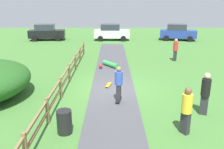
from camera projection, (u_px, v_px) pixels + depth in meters
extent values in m
plane|color=#427533|center=(112.00, 89.00, 13.45)|extent=(60.00, 60.00, 0.00)
cube|color=#47474C|center=(112.00, 89.00, 13.45)|extent=(2.40, 28.00, 0.02)
cube|color=olive|center=(25.00, 149.00, 7.15)|extent=(0.12, 0.12, 1.10)
cube|color=olive|center=(47.00, 111.00, 9.60)|extent=(0.12, 0.12, 1.10)
cube|color=olive|center=(60.00, 88.00, 12.06)|extent=(0.12, 0.12, 1.10)
cube|color=olive|center=(69.00, 73.00, 14.51)|extent=(0.12, 0.12, 1.10)
cube|color=olive|center=(75.00, 62.00, 16.97)|extent=(0.12, 0.12, 1.10)
cube|color=olive|center=(80.00, 54.00, 19.42)|extent=(0.12, 0.12, 1.10)
cube|color=olive|center=(83.00, 48.00, 21.88)|extent=(0.12, 0.12, 1.10)
cube|color=olive|center=(65.00, 81.00, 13.30)|extent=(0.08, 18.00, 0.09)
cube|color=olive|center=(65.00, 73.00, 13.16)|extent=(0.08, 18.00, 0.09)
cylinder|color=black|center=(64.00, 122.00, 8.94)|extent=(0.56, 0.56, 0.90)
cube|color=black|center=(118.00, 100.00, 11.82)|extent=(0.35, 0.82, 0.02)
cylinder|color=silver|center=(118.00, 98.00, 12.11)|extent=(0.04, 0.06, 0.06)
cylinder|color=silver|center=(121.00, 98.00, 12.08)|extent=(0.04, 0.06, 0.06)
cylinder|color=silver|center=(116.00, 103.00, 11.58)|extent=(0.04, 0.06, 0.06)
cylinder|color=silver|center=(119.00, 103.00, 11.55)|extent=(0.04, 0.06, 0.06)
cube|color=#2D2D33|center=(118.00, 92.00, 11.70)|extent=(0.26, 0.35, 0.78)
cylinder|color=blue|center=(118.00, 78.00, 11.49)|extent=(0.44, 0.44, 0.65)
sphere|color=#9E704C|center=(118.00, 69.00, 11.36)|extent=(0.23, 0.23, 0.23)
cylinder|color=green|center=(110.00, 64.00, 17.80)|extent=(1.23, 1.44, 0.36)
sphere|color=red|center=(100.00, 66.00, 17.28)|extent=(0.26, 0.26, 0.26)
cube|color=#BF8C19|center=(108.00, 85.00, 13.88)|extent=(0.39, 0.82, 0.02)
cylinder|color=silver|center=(108.00, 84.00, 14.17)|extent=(0.04, 0.07, 0.06)
cylinder|color=silver|center=(111.00, 84.00, 14.13)|extent=(0.04, 0.07, 0.06)
cylinder|color=silver|center=(106.00, 87.00, 13.65)|extent=(0.04, 0.07, 0.06)
cylinder|color=silver|center=(108.00, 87.00, 13.61)|extent=(0.04, 0.07, 0.06)
cube|color=#2D2D33|center=(203.00, 105.00, 10.42)|extent=(0.37, 0.30, 0.88)
cylinder|color=black|center=(206.00, 87.00, 10.18)|extent=(0.49, 0.49, 0.73)
sphere|color=beige|center=(207.00, 76.00, 10.03)|extent=(0.26, 0.26, 0.26)
cube|color=#2D2D33|center=(185.00, 123.00, 8.93)|extent=(0.34, 0.38, 0.85)
cylinder|color=yellow|center=(187.00, 103.00, 8.70)|extent=(0.53, 0.53, 0.71)
sphere|color=brown|center=(188.00, 91.00, 8.55)|extent=(0.26, 0.26, 0.26)
cube|color=#2D2D33|center=(175.00, 56.00, 19.53)|extent=(0.33, 0.38, 0.84)
cylinder|color=red|center=(175.00, 46.00, 19.30)|extent=(0.52, 0.52, 0.70)
sphere|color=tan|center=(176.00, 40.00, 19.16)|extent=(0.25, 0.25, 0.25)
cube|color=#283D99|center=(178.00, 34.00, 29.24)|extent=(4.46, 2.55, 0.90)
cube|color=#2D333D|center=(176.00, 27.00, 29.04)|extent=(2.48, 1.99, 0.70)
cylinder|color=black|center=(188.00, 37.00, 29.92)|extent=(0.68, 0.37, 0.64)
cylinder|color=black|center=(190.00, 39.00, 28.28)|extent=(0.68, 0.37, 0.64)
cylinder|color=black|center=(166.00, 36.00, 30.46)|extent=(0.68, 0.37, 0.64)
cylinder|color=black|center=(166.00, 38.00, 28.82)|extent=(0.68, 0.37, 0.64)
cube|color=silver|center=(112.00, 34.00, 29.22)|extent=(4.21, 1.73, 0.90)
cube|color=#2D333D|center=(110.00, 27.00, 28.99)|extent=(2.21, 1.57, 0.70)
cylinder|color=black|center=(122.00, 36.00, 30.19)|extent=(0.64, 0.24, 0.64)
cylinder|color=black|center=(123.00, 39.00, 28.51)|extent=(0.64, 0.24, 0.64)
cylinder|color=black|center=(101.00, 36.00, 30.21)|extent=(0.64, 0.24, 0.64)
cylinder|color=black|center=(100.00, 39.00, 28.52)|extent=(0.64, 0.24, 0.64)
cube|color=black|center=(47.00, 34.00, 29.21)|extent=(4.35, 2.12, 0.90)
cube|color=#2D333D|center=(44.00, 27.00, 28.96)|extent=(2.35, 1.78, 0.70)
cylinder|color=black|center=(59.00, 36.00, 30.32)|extent=(0.66, 0.30, 0.64)
cylinder|color=black|center=(58.00, 38.00, 28.65)|extent=(0.66, 0.30, 0.64)
cylinder|color=black|center=(37.00, 37.00, 30.05)|extent=(0.66, 0.30, 0.64)
cylinder|color=black|center=(34.00, 39.00, 28.38)|extent=(0.66, 0.30, 0.64)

